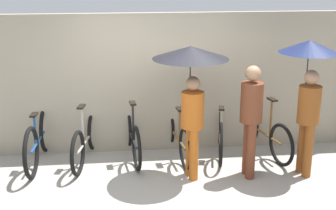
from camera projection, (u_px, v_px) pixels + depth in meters
The scene contains 11 objects.
ground_plane at pixel (162, 195), 6.37m from camera, with size 30.00×30.00×0.00m, color #9E998E.
back_wall at pixel (152, 83), 7.63m from camera, with size 11.96×0.12×2.28m.
parked_bicycle_0 at pixel (39, 139), 7.27m from camera, with size 0.44×1.80×1.03m.
parked_bicycle_1 at pixel (86, 139), 7.37m from camera, with size 0.50×1.68×1.04m.
parked_bicycle_2 at pixel (132, 135), 7.51m from camera, with size 0.44×1.69×0.99m.
parked_bicycle_3 at pixel (176, 135), 7.56m from camera, with size 0.44×1.75×1.10m.
parked_bicycle_4 at pixel (220, 132), 7.64m from camera, with size 0.50×1.64×1.10m.
parked_bicycle_5 at pixel (264, 132), 7.69m from camera, with size 0.56×1.71×1.10m.
pedestrian_leading at pixel (191, 73), 6.54m from camera, with size 1.08×1.08×1.92m.
pedestrian_center at pixel (251, 113), 6.66m from camera, with size 0.32×0.32×1.67m.
pedestrian_trailing at pixel (309, 75), 6.64m from camera, with size 0.85×0.85×1.99m.
Camera 1 is at (-0.52, -5.70, 3.04)m, focal length 50.00 mm.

